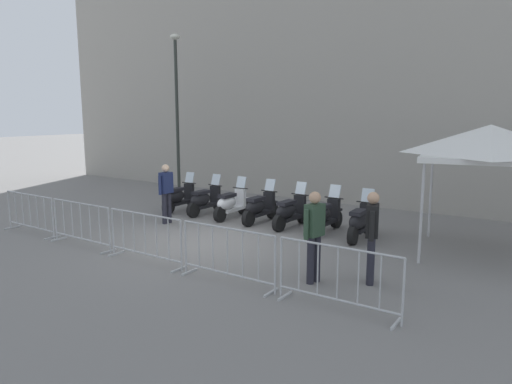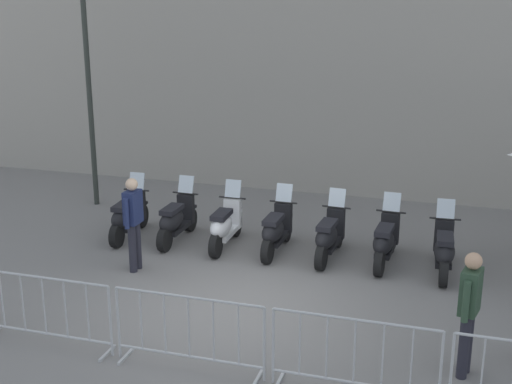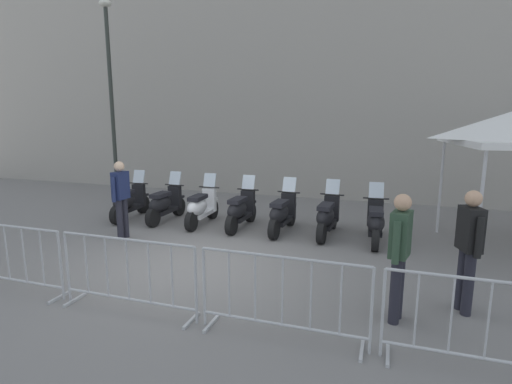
{
  "view_description": "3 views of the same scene",
  "coord_description": "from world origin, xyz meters",
  "px_view_note": "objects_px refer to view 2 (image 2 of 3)",
  "views": [
    {
      "loc": [
        5.8,
        -9.45,
        3.07
      ],
      "look_at": [
        0.11,
        2.73,
        0.85
      ],
      "focal_mm": 31.94,
      "sensor_mm": 36.0,
      "label": 1
    },
    {
      "loc": [
        1.71,
        -9.97,
        4.93
      ],
      "look_at": [
        0.0,
        2.29,
        1.25
      ],
      "focal_mm": 48.23,
      "sensor_mm": 36.0,
      "label": 2
    },
    {
      "loc": [
        2.31,
        -6.82,
        2.71
      ],
      "look_at": [
        0.72,
        2.61,
        0.88
      ],
      "focal_mm": 28.19,
      "sensor_mm": 36.0,
      "label": 3
    }
  ],
  "objects_px": {
    "motorcycle_3": "(276,231)",
    "barrier_segment_1": "(45,312)",
    "motorcycle_0": "(127,217)",
    "motorcycle_6": "(444,250)",
    "motorcycle_4": "(329,237)",
    "barrier_segment_3": "(354,358)",
    "officer_by_barriers": "(469,307)",
    "motorcycle_2": "(225,226)",
    "motorcycle_5": "(385,242)",
    "street_lamp": "(86,48)",
    "officer_near_row_end": "(133,219)",
    "motorcycle_1": "(176,221)",
    "barrier_segment_2": "(189,333)"
  },
  "relations": [
    {
      "from": "motorcycle_0",
      "to": "officer_by_barriers",
      "type": "relative_size",
      "value": 1.0
    },
    {
      "from": "motorcycle_3",
      "to": "officer_by_barriers",
      "type": "height_order",
      "value": "officer_by_barriers"
    },
    {
      "from": "motorcycle_2",
      "to": "barrier_segment_1",
      "type": "bearing_deg",
      "value": -113.79
    },
    {
      "from": "motorcycle_6",
      "to": "barrier_segment_2",
      "type": "xyz_separation_m",
      "value": [
        -3.75,
        -3.74,
        0.07
      ]
    },
    {
      "from": "motorcycle_4",
      "to": "officer_near_row_end",
      "type": "distance_m",
      "value": 3.63
    },
    {
      "from": "motorcycle_5",
      "to": "motorcycle_1",
      "type": "bearing_deg",
      "value": 171.11
    },
    {
      "from": "motorcycle_6",
      "to": "motorcycle_4",
      "type": "bearing_deg",
      "value": 168.11
    },
    {
      "from": "officer_by_barriers",
      "to": "motorcycle_4",
      "type": "bearing_deg",
      "value": 116.76
    },
    {
      "from": "motorcycle_0",
      "to": "motorcycle_6",
      "type": "xyz_separation_m",
      "value": [
        6.16,
        -1.03,
        0.0
      ]
    },
    {
      "from": "barrier_segment_2",
      "to": "barrier_segment_3",
      "type": "xyz_separation_m",
      "value": [
        2.18,
        -0.34,
        0.0
      ]
    },
    {
      "from": "barrier_segment_1",
      "to": "barrier_segment_3",
      "type": "xyz_separation_m",
      "value": [
        4.35,
        -0.68,
        0.0
      ]
    },
    {
      "from": "motorcycle_1",
      "to": "motorcycle_4",
      "type": "distance_m",
      "value": 3.12
    },
    {
      "from": "motorcycle_3",
      "to": "motorcycle_1",
      "type": "bearing_deg",
      "value": 170.93
    },
    {
      "from": "motorcycle_2",
      "to": "street_lamp",
      "type": "xyz_separation_m",
      "value": [
        -3.53,
        2.4,
        3.18
      ]
    },
    {
      "from": "motorcycle_2",
      "to": "motorcycle_5",
      "type": "bearing_deg",
      "value": -8.52
    },
    {
      "from": "street_lamp",
      "to": "officer_near_row_end",
      "type": "relative_size",
      "value": 3.5
    },
    {
      "from": "motorcycle_2",
      "to": "motorcycle_6",
      "type": "bearing_deg",
      "value": -10.49
    },
    {
      "from": "motorcycle_0",
      "to": "street_lamp",
      "type": "height_order",
      "value": "street_lamp"
    },
    {
      "from": "barrier_segment_2",
      "to": "barrier_segment_3",
      "type": "bearing_deg",
      "value": -8.93
    },
    {
      "from": "officer_near_row_end",
      "to": "officer_by_barriers",
      "type": "relative_size",
      "value": 1.0
    },
    {
      "from": "motorcycle_1",
      "to": "motorcycle_6",
      "type": "xyz_separation_m",
      "value": [
        5.13,
        -0.94,
        0.0
      ]
    },
    {
      "from": "motorcycle_2",
      "to": "officer_by_barriers",
      "type": "distance_m",
      "value": 5.77
    },
    {
      "from": "barrier_segment_3",
      "to": "motorcycle_4",
      "type": "bearing_deg",
      "value": 95.99
    },
    {
      "from": "motorcycle_5",
      "to": "officer_near_row_end",
      "type": "xyz_separation_m",
      "value": [
        -4.49,
        -0.86,
        0.53
      ]
    },
    {
      "from": "motorcycle_4",
      "to": "barrier_segment_3",
      "type": "xyz_separation_m",
      "value": [
        0.47,
        -4.51,
        0.07
      ]
    },
    {
      "from": "motorcycle_5",
      "to": "officer_by_barriers",
      "type": "bearing_deg",
      "value": -76.4
    },
    {
      "from": "motorcycle_0",
      "to": "motorcycle_2",
      "type": "bearing_deg",
      "value": -7.53
    },
    {
      "from": "motorcycle_3",
      "to": "barrier_segment_1",
      "type": "height_order",
      "value": "motorcycle_3"
    },
    {
      "from": "barrier_segment_2",
      "to": "barrier_segment_3",
      "type": "distance_m",
      "value": 2.2
    },
    {
      "from": "motorcycle_4",
      "to": "barrier_segment_3",
      "type": "height_order",
      "value": "motorcycle_4"
    },
    {
      "from": "motorcycle_3",
      "to": "motorcycle_5",
      "type": "relative_size",
      "value": 1.0
    },
    {
      "from": "motorcycle_0",
      "to": "motorcycle_3",
      "type": "xyz_separation_m",
      "value": [
        3.09,
        -0.42,
        0.0
      ]
    },
    {
      "from": "motorcycle_6",
      "to": "officer_near_row_end",
      "type": "height_order",
      "value": "officer_near_row_end"
    },
    {
      "from": "motorcycle_5",
      "to": "barrier_segment_2",
      "type": "height_order",
      "value": "motorcycle_5"
    },
    {
      "from": "motorcycle_1",
      "to": "motorcycle_6",
      "type": "relative_size",
      "value": 1.0
    },
    {
      "from": "motorcycle_5",
      "to": "barrier_segment_2",
      "type": "distance_m",
      "value": 4.88
    },
    {
      "from": "motorcycle_4",
      "to": "barrier_segment_3",
      "type": "bearing_deg",
      "value": -84.01
    },
    {
      "from": "barrier_segment_1",
      "to": "officer_near_row_end",
      "type": "relative_size",
      "value": 1.21
    },
    {
      "from": "motorcycle_0",
      "to": "barrier_segment_1",
      "type": "distance_m",
      "value": 4.43
    },
    {
      "from": "motorcycle_2",
      "to": "officer_near_row_end",
      "type": "distance_m",
      "value": 2.0
    },
    {
      "from": "motorcycle_4",
      "to": "barrier_segment_3",
      "type": "distance_m",
      "value": 4.53
    },
    {
      "from": "barrier_segment_3",
      "to": "officer_near_row_end",
      "type": "xyz_separation_m",
      "value": [
        -3.92,
        3.51,
        0.46
      ]
    },
    {
      "from": "motorcycle_6",
      "to": "street_lamp",
      "type": "height_order",
      "value": "street_lamp"
    },
    {
      "from": "motorcycle_2",
      "to": "motorcycle_5",
      "type": "relative_size",
      "value": 1.01
    },
    {
      "from": "motorcycle_3",
      "to": "barrier_segment_2",
      "type": "height_order",
      "value": "motorcycle_3"
    },
    {
      "from": "motorcycle_3",
      "to": "motorcycle_6",
      "type": "distance_m",
      "value": 3.13
    },
    {
      "from": "motorcycle_0",
      "to": "motorcycle_6",
      "type": "distance_m",
      "value": 6.25
    },
    {
      "from": "barrier_segment_3",
      "to": "officer_by_barriers",
      "type": "height_order",
      "value": "officer_by_barriers"
    },
    {
      "from": "barrier_segment_2",
      "to": "motorcycle_4",
      "type": "bearing_deg",
      "value": 67.75
    },
    {
      "from": "barrier_segment_2",
      "to": "officer_by_barriers",
      "type": "bearing_deg",
      "value": 5.55
    }
  ]
}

